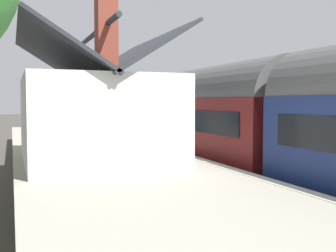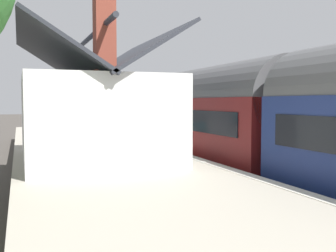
{
  "view_description": "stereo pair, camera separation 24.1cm",
  "coord_description": "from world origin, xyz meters",
  "views": [
    {
      "loc": [
        -15.52,
        6.95,
        2.86
      ],
      "look_at": [
        -1.81,
        1.5,
        1.94
      ],
      "focal_mm": 42.18,
      "sensor_mm": 36.0,
      "label": 1
    },
    {
      "loc": [
        -15.61,
        6.73,
        2.86
      ],
      "look_at": [
        -1.81,
        1.5,
        1.94
      ],
      "focal_mm": 42.18,
      "sensor_mm": 36.0,
      "label": 2
    }
  ],
  "objects": [
    {
      "name": "planter_under_sign",
      "position": [
        6.74,
        1.65,
        1.37
      ],
      "size": [
        0.49,
        0.49,
        0.79
      ],
      "color": "black",
      "rests_on": "platform"
    },
    {
      "name": "platform_edge_coping",
      "position": [
        0.0,
        1.18,
        0.95
      ],
      "size": [
        32.0,
        0.36,
        0.02
      ],
      "primitive_type": "cube",
      "color": "beige",
      "rests_on": "platform"
    },
    {
      "name": "train",
      "position": [
        -5.71,
        -0.9,
        2.22
      ],
      "size": [
        19.37,
        2.73,
        4.32
      ],
      "color": "black",
      "rests_on": "ground"
    },
    {
      "name": "station_sign_board",
      "position": [
        9.32,
        1.67,
        2.13
      ],
      "size": [
        0.96,
        0.06,
        1.57
      ],
      "color": "black",
      "rests_on": "platform"
    },
    {
      "name": "bench_mid_platform",
      "position": [
        2.9,
        3.11,
        1.42
      ],
      "size": [
        1.42,
        0.5,
        0.88
      ],
      "color": "#26727F",
      "rests_on": "platform"
    },
    {
      "name": "planter_bench_left",
      "position": [
        4.74,
        2.69,
        1.35
      ],
      "size": [
        0.53,
        0.53,
        0.74
      ],
      "color": "black",
      "rests_on": "platform"
    },
    {
      "name": "station_building",
      "position": [
        -2.65,
        4.43,
        2.42
      ],
      "size": [
        6.57,
        4.65,
        5.42
      ],
      "color": "white",
      "rests_on": "platform"
    },
    {
      "name": "ground_plane",
      "position": [
        0.0,
        0.0,
        0.0
      ],
      "size": [
        160.0,
        160.0,
        0.0
      ],
      "primitive_type": "plane",
      "color": "#423D38"
    },
    {
      "name": "lamp_post_platform",
      "position": [
        5.41,
        2.04,
        3.28
      ],
      "size": [
        0.32,
        0.5,
        3.3
      ],
      "color": "black",
      "rests_on": "platform"
    },
    {
      "name": "planter_edge_near",
      "position": [
        10.99,
        2.13,
        1.36
      ],
      "size": [
        0.49,
        0.49,
        0.85
      ],
      "color": "#9E5138",
      "rests_on": "platform"
    },
    {
      "name": "rail_far",
      "position": [
        0.0,
        -0.18,
        0.07
      ],
      "size": [
        52.0,
        0.08,
        0.14
      ],
      "primitive_type": "cube",
      "color": "gray",
      "rests_on": "ground"
    },
    {
      "name": "platform",
      "position": [
        0.0,
        3.97,
        0.47
      ],
      "size": [
        32.0,
        5.94,
        0.94
      ],
      "primitive_type": "cube",
      "color": "#A39B8C",
      "rests_on": "ground"
    },
    {
      "name": "bench_platform_end",
      "position": [
        7.08,
        3.06,
        1.42
      ],
      "size": [
        1.42,
        0.5,
        0.88
      ],
      "color": "#26727F",
      "rests_on": "platform"
    },
    {
      "name": "rail_near",
      "position": [
        0.0,
        -1.62,
        0.07
      ],
      "size": [
        52.0,
        0.08,
        0.14
      ],
      "primitive_type": "cube",
      "color": "gray",
      "rests_on": "ground"
    },
    {
      "name": "planter_by_door",
      "position": [
        5.51,
        5.66,
        1.25
      ],
      "size": [
        0.84,
        0.32,
        0.64
      ],
      "color": "gray",
      "rests_on": "platform"
    }
  ]
}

